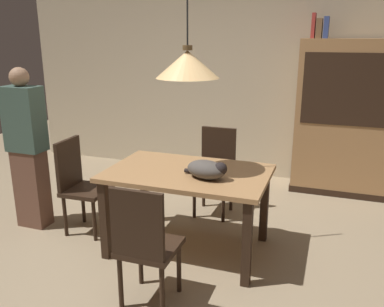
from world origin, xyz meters
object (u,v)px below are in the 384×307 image
chair_left_side (79,182)px  person_standing (28,149)px  pendant_lamp (188,64)px  book_red_tall (314,26)px  chair_near_front (145,242)px  cat_sleeping (207,169)px  dining_table (188,182)px  book_blue_wide (326,27)px  book_brown_thick (319,28)px  chair_far_back (216,167)px  hutch_bookcase (343,122)px

chair_left_side → person_standing: (-0.53, -0.06, 0.29)m
pendant_lamp → book_red_tall: 2.16m
chair_near_front → person_standing: size_ratio=0.58×
cat_sleeping → person_standing: person_standing is taller
dining_table → cat_sleeping: (0.22, -0.12, 0.18)m
chair_near_front → book_blue_wide: book_blue_wide is taller
book_red_tall → book_brown_thick: bearing=0.0°
chair_far_back → book_blue_wide: (0.98, 1.09, 1.46)m
book_blue_wide → person_standing: size_ratio=0.15×
book_red_tall → book_blue_wide: book_red_tall is taller
chair_left_side → pendant_lamp: (1.13, 0.00, 1.15)m
chair_left_side → book_blue_wide: bearing=43.0°
chair_near_front → pendant_lamp: size_ratio=0.72×
book_red_tall → cat_sleeping: bearing=-106.6°
chair_far_back → book_brown_thick: book_brown_thick is taller
book_blue_wide → chair_far_back: bearing=-132.0°
cat_sleeping → book_red_tall: bearing=73.4°
dining_table → book_brown_thick: (0.91, 1.97, 1.31)m
book_brown_thick → person_standing: bearing=-141.7°
dining_table → book_blue_wide: book_blue_wide is taller
dining_table → pendant_lamp: (0.00, 0.00, 1.01)m
cat_sleeping → chair_near_front: bearing=-105.9°
dining_table → cat_sleeping: cat_sleeping is taller
chair_near_front → cat_sleeping: bearing=74.1°
pendant_lamp → person_standing: 1.87m
chair_left_side → book_blue_wide: 3.23m
dining_table → chair_left_side: 1.14m
chair_left_side → book_red_tall: bearing=45.0°
chair_near_front → person_standing: 1.87m
dining_table → hutch_bookcase: size_ratio=0.76×
cat_sleeping → pendant_lamp: pendant_lamp is taller
hutch_bookcase → book_brown_thick: 1.13m
chair_far_back → hutch_bookcase: hutch_bookcase is taller
book_brown_thick → chair_left_side: bearing=-135.9°
chair_near_front → chair_left_side: bearing=142.2°
pendant_lamp → hutch_bookcase: 2.46m
chair_near_front → book_red_tall: book_red_tall is taller
hutch_bookcase → book_red_tall: size_ratio=6.61×
cat_sleeping → dining_table: bearing=150.2°
book_brown_thick → person_standing: book_brown_thick is taller
cat_sleeping → book_blue_wide: size_ratio=1.67×
hutch_bookcase → person_standing: size_ratio=1.16×
chair_far_back → cat_sleeping: chair_far_back is taller
book_red_tall → book_blue_wide: 0.14m
chair_far_back → chair_near_front: size_ratio=1.00×
chair_left_side → person_standing: 0.61m
pendant_lamp → person_standing: size_ratio=0.81×
cat_sleeping → chair_left_side: bearing=174.9°
chair_far_back → pendant_lamp: pendant_lamp is taller
pendant_lamp → book_red_tall: pendant_lamp is taller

